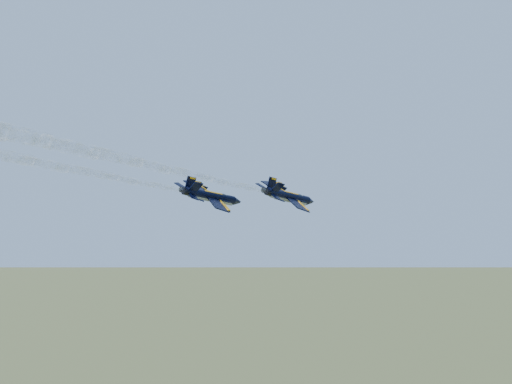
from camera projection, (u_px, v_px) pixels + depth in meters
The scene contains 5 objects.
jet_lead at pixel (291, 198), 118.72m from camera, with size 10.04×15.16×5.84m.
jet_left at pixel (215, 198), 115.84m from camera, with size 10.04×15.16×5.84m.
jet_right at pixel (289, 196), 102.94m from camera, with size 10.04×15.16×5.84m.
jet_slot at pixel (212, 196), 100.71m from camera, with size 10.04×15.16×5.84m.
smoke_trail_lead at pixel (50, 192), 79.22m from camera, with size 18.44×67.81×3.15m.
Camera 1 is at (52.60, -96.65, 100.32)m, focal length 40.00 mm.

